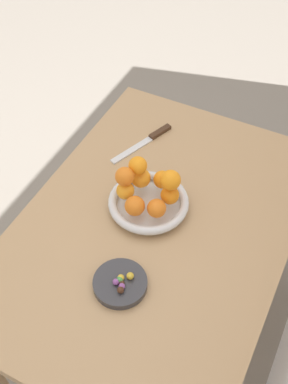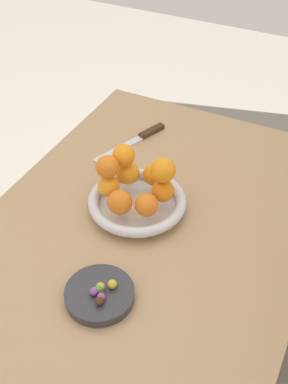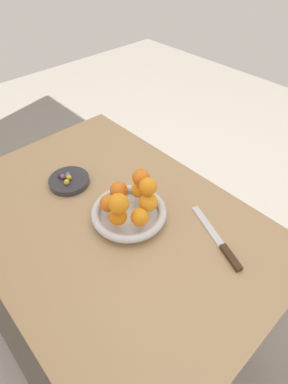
# 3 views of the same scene
# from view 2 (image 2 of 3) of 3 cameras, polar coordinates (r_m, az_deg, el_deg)

# --- Properties ---
(ground_plane) EXTENTS (6.00, 6.00, 0.00)m
(ground_plane) POSITION_cam_2_polar(r_m,az_deg,el_deg) (1.76, 0.10, -21.38)
(ground_plane) COLOR gray
(dining_table) EXTENTS (1.10, 0.76, 0.74)m
(dining_table) POSITION_cam_2_polar(r_m,az_deg,el_deg) (1.21, 0.13, -7.12)
(dining_table) COLOR tan
(dining_table) RESTS_ON ground_plane
(fruit_bowl) EXTENTS (0.24, 0.24, 0.04)m
(fruit_bowl) POSITION_cam_2_polar(r_m,az_deg,el_deg) (1.18, -0.82, -1.25)
(fruit_bowl) COLOR silver
(fruit_bowl) RESTS_ON dining_table
(candy_dish) EXTENTS (0.14, 0.14, 0.02)m
(candy_dish) POSITION_cam_2_polar(r_m,az_deg,el_deg) (1.01, -5.29, -12.02)
(candy_dish) COLOR #333338
(candy_dish) RESTS_ON dining_table
(orange_0) EXTENTS (0.05, 0.05, 0.05)m
(orange_0) POSITION_cam_2_polar(r_m,az_deg,el_deg) (1.16, -4.20, 0.70)
(orange_0) COLOR orange
(orange_0) RESTS_ON fruit_bowl
(orange_1) EXTENTS (0.06, 0.06, 0.06)m
(orange_1) POSITION_cam_2_polar(r_m,az_deg,el_deg) (1.11, -2.89, -1.22)
(orange_1) COLOR orange
(orange_1) RESTS_ON fruit_bowl
(orange_2) EXTENTS (0.06, 0.06, 0.06)m
(orange_2) POSITION_cam_2_polar(r_m,az_deg,el_deg) (1.11, 0.38, -1.55)
(orange_2) COLOR orange
(orange_2) RESTS_ON fruit_bowl
(orange_3) EXTENTS (0.05, 0.05, 0.05)m
(orange_3) POSITION_cam_2_polar(r_m,az_deg,el_deg) (1.15, 2.25, 0.16)
(orange_3) COLOR orange
(orange_3) RESTS_ON fruit_bowl
(orange_4) EXTENTS (0.05, 0.05, 0.05)m
(orange_4) POSITION_cam_2_polar(r_m,az_deg,el_deg) (1.19, 1.16, 2.10)
(orange_4) COLOR orange
(orange_4) RESTS_ON fruit_bowl
(orange_5) EXTENTS (0.06, 0.06, 0.06)m
(orange_5) POSITION_cam_2_polar(r_m,az_deg,el_deg) (1.19, -1.94, 2.30)
(orange_5) COLOR orange
(orange_5) RESTS_ON fruit_bowl
(orange_6) EXTENTS (0.06, 0.06, 0.06)m
(orange_6) POSITION_cam_2_polar(r_m,az_deg,el_deg) (1.15, -2.43, 4.37)
(orange_6) COLOR orange
(orange_6) RESTS_ON orange_5
(orange_7) EXTENTS (0.06, 0.06, 0.06)m
(orange_7) POSITION_cam_2_polar(r_m,az_deg,el_deg) (1.11, 2.29, 2.60)
(orange_7) COLOR orange
(orange_7) RESTS_ON orange_3
(orange_8) EXTENTS (0.06, 0.06, 0.06)m
(orange_8) POSITION_cam_2_polar(r_m,az_deg,el_deg) (1.13, -4.35, 2.99)
(orange_8) COLOR orange
(orange_8) RESTS_ON orange_0
(candy_ball_0) EXTENTS (0.01, 0.01, 0.01)m
(candy_ball_0) POSITION_cam_2_polar(r_m,az_deg,el_deg) (0.99, -5.91, -11.79)
(candy_ball_0) COLOR #472819
(candy_ball_0) RESTS_ON candy_dish
(candy_ball_1) EXTENTS (0.02, 0.02, 0.02)m
(candy_ball_1) POSITION_cam_2_polar(r_m,az_deg,el_deg) (0.98, -5.11, -12.27)
(candy_ball_1) COLOR #8C4C99
(candy_ball_1) RESTS_ON candy_dish
(candy_ball_2) EXTENTS (0.02, 0.02, 0.02)m
(candy_ball_2) POSITION_cam_2_polar(r_m,az_deg,el_deg) (0.99, -5.93, -11.67)
(candy_ball_2) COLOR #8C4C99
(candy_ball_2) RESTS_ON candy_dish
(candy_ball_3) EXTENTS (0.02, 0.02, 0.02)m
(candy_ball_3) POSITION_cam_2_polar(r_m,az_deg,el_deg) (1.00, -5.19, -11.09)
(candy_ball_3) COLOR gold
(candy_ball_3) RESTS_ON candy_dish
(candy_ball_4) EXTENTS (0.01, 0.01, 0.01)m
(candy_ball_4) POSITION_cam_2_polar(r_m,az_deg,el_deg) (0.99, -5.05, -11.86)
(candy_ball_4) COLOR #472819
(candy_ball_4) RESTS_ON candy_dish
(candy_ball_5) EXTENTS (0.02, 0.02, 0.02)m
(candy_ball_5) POSITION_cam_2_polar(r_m,az_deg,el_deg) (0.98, -5.31, -12.77)
(candy_ball_5) COLOR #472819
(candy_ball_5) RESTS_ON candy_dish
(candy_ball_6) EXTENTS (0.02, 0.02, 0.02)m
(candy_ball_6) POSITION_cam_2_polar(r_m,az_deg,el_deg) (1.00, -3.78, -10.85)
(candy_ball_6) COLOR gold
(candy_ball_6) RESTS_ON candy_dish
(candy_ball_7) EXTENTS (0.02, 0.02, 0.02)m
(candy_ball_7) POSITION_cam_2_polar(r_m,az_deg,el_deg) (1.00, -5.37, -11.34)
(candy_ball_7) COLOR #4C9947
(candy_ball_7) RESTS_ON candy_dish
(knife) EXTENTS (0.25, 0.11, 0.01)m
(knife) POSITION_cam_2_polar(r_m,az_deg,el_deg) (1.42, -0.91, 6.23)
(knife) COLOR #3F2819
(knife) RESTS_ON dining_table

